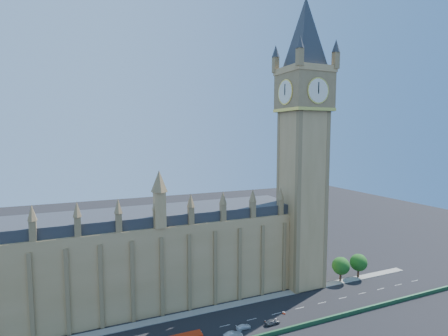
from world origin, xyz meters
name	(u,v)px	position (x,y,z in m)	size (l,w,h in m)	color
ground	(211,329)	(0.00, 0.00, 0.00)	(400.00, 400.00, 0.00)	black
palace_westminster	(102,263)	(-25.00, 22.00, 13.86)	(120.00, 20.00, 28.00)	#A3834F
elizabeth_tower	(303,122)	(38.00, 13.99, 54.56)	(20.59, 20.59, 105.00)	#A3834F
kerb_north	(199,312)	(0.00, 9.50, 0.08)	(160.00, 3.00, 0.16)	gray
tree_east_near	(341,265)	(52.22, 10.08, 5.64)	(6.00, 6.00, 8.50)	#382619
tree_east_far	(359,262)	(60.22, 10.08, 5.64)	(6.00, 6.00, 8.50)	#382619
car_grey	(272,322)	(15.90, -4.47, 0.71)	(1.68, 4.18, 1.42)	#44484C
car_silver	(233,335)	(3.63, -5.94, 0.79)	(1.68, 4.82, 1.59)	#9EA1A6
car_white	(243,327)	(7.86, -3.33, 0.59)	(1.65, 4.06, 1.18)	white
cone_a	(276,319)	(17.80, -3.15, 0.39)	(0.58, 0.58, 0.80)	black
cone_b	(265,321)	(14.79, -2.62, 0.31)	(0.49, 0.49, 0.63)	black
cone_c	(283,312)	(21.69, -0.73, 0.38)	(0.51, 0.51, 0.76)	black
cone_d	(285,313)	(21.95, -1.20, 0.37)	(0.55, 0.55, 0.75)	black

